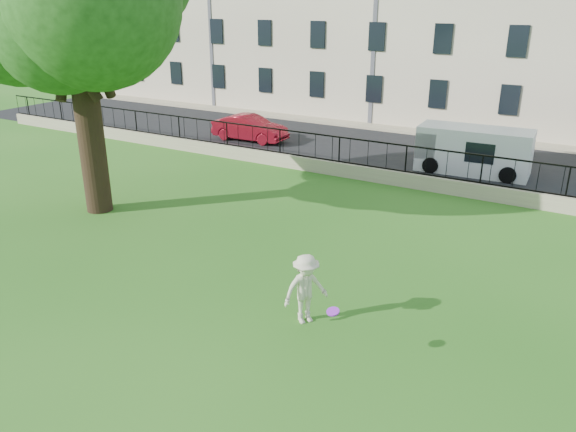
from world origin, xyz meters
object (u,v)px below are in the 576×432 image
Objects in this scene: red_sedan at (250,128)px; man at (306,289)px; frisbee at (333,311)px; white_van at (474,150)px.

man is at bearing -143.57° from red_sedan.
man is at bearing 137.88° from frisbee.
white_van is (0.35, 14.63, 0.13)m from man.
man is at bearing -94.45° from white_van.
red_sedan is (-12.80, 15.77, -0.54)m from frisbee.
white_van is at bearing 93.31° from frisbee.
red_sedan is 11.90m from white_van.
frisbee is at bearing -89.78° from white_van.
red_sedan is (-11.55, 14.63, -0.18)m from man.
man reaches higher than red_sedan.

